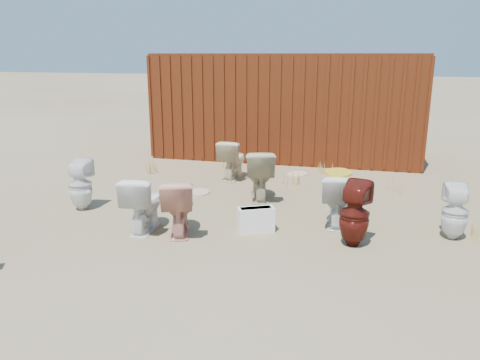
% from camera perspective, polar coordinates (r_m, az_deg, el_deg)
% --- Properties ---
extents(ground, '(100.00, 100.00, 0.00)m').
position_cam_1_polar(ground, '(6.65, -1.29, -5.89)').
color(ground, brown).
rests_on(ground, ground).
extents(shipping_container, '(6.00, 2.40, 2.40)m').
position_cam_1_polar(shipping_container, '(11.37, 5.83, 9.05)').
color(shipping_container, '#4E1B0D').
rests_on(shipping_container, ground).
extents(toilet_front_pink, '(0.65, 0.86, 0.78)m').
position_cam_1_polar(toilet_front_pink, '(6.40, -7.51, -3.16)').
color(toilet_front_pink, '#E19882').
rests_on(toilet_front_pink, ground).
extents(toilet_front_c, '(0.51, 0.81, 0.79)m').
position_cam_1_polar(toilet_front_c, '(6.59, -11.70, -2.79)').
color(toilet_front_c, white).
rests_on(toilet_front_c, ground).
extents(toilet_front_maroon, '(0.47, 0.47, 0.85)m').
position_cam_1_polar(toilet_front_maroon, '(6.11, 13.79, -4.05)').
color(toilet_front_maroon, '#53150E').
rests_on(toilet_front_maroon, ground).
extents(toilet_back_a, '(0.40, 0.40, 0.80)m').
position_cam_1_polar(toilet_back_a, '(7.74, -18.88, -0.56)').
color(toilet_back_a, white).
rests_on(toilet_back_a, ground).
extents(toilet_back_beige_left, '(0.48, 0.79, 0.77)m').
position_cam_1_polar(toilet_back_beige_left, '(9.18, -0.90, 2.54)').
color(toilet_back_beige_left, beige).
rests_on(toilet_back_beige_left, ground).
extents(toilet_back_beige_right, '(0.68, 0.93, 0.85)m').
position_cam_1_polar(toilet_back_beige_right, '(7.87, 2.39, 0.69)').
color(toilet_back_beige_right, '#BEB18B').
rests_on(toilet_back_beige_right, ground).
extents(toilet_back_yellowlid, '(0.46, 0.77, 0.77)m').
position_cam_1_polar(toilet_back_yellowlid, '(6.80, 11.71, -2.32)').
color(toilet_back_yellowlid, silver).
rests_on(toilet_back_yellowlid, ground).
extents(toilet_back_e, '(0.34, 0.35, 0.75)m').
position_cam_1_polar(toilet_back_e, '(6.79, 24.73, -3.54)').
color(toilet_back_e, white).
rests_on(toilet_back_e, ground).
extents(yellow_lid, '(0.39, 0.49, 0.02)m').
position_cam_1_polar(yellow_lid, '(6.69, 11.89, 0.91)').
color(yellow_lid, gold).
rests_on(yellow_lid, toilet_back_yellowlid).
extents(loose_tank, '(0.54, 0.41, 0.35)m').
position_cam_1_polar(loose_tank, '(6.47, 1.93, -4.86)').
color(loose_tank, white).
rests_on(loose_tank, ground).
extents(loose_lid_near, '(0.54, 0.60, 0.02)m').
position_cam_1_polar(loose_lid_near, '(9.63, 7.00, 0.73)').
color(loose_lid_near, beige).
rests_on(loose_lid_near, ground).
extents(loose_lid_far, '(0.45, 0.53, 0.02)m').
position_cam_1_polar(loose_lid_far, '(8.33, -5.01, -1.49)').
color(loose_lid_far, '#C6AC8F').
rests_on(loose_lid_far, ground).
extents(weed_clump_a, '(0.36, 0.36, 0.31)m').
position_cam_1_polar(weed_clump_a, '(9.88, -11.05, 1.78)').
color(weed_clump_a, '#AE8845').
rests_on(weed_clump_a, ground).
extents(weed_clump_b, '(0.32, 0.32, 0.30)m').
position_cam_1_polar(weed_clump_b, '(8.80, 6.17, 0.31)').
color(weed_clump_b, '#AE8845').
rests_on(weed_clump_b, ground).
extents(weed_clump_c, '(0.36, 0.36, 0.28)m').
position_cam_1_polar(weed_clump_c, '(8.72, 18.65, -0.62)').
color(weed_clump_c, '#AE8845').
rests_on(weed_clump_c, ground).
extents(weed_clump_d, '(0.30, 0.30, 0.23)m').
position_cam_1_polar(weed_clump_d, '(10.10, -1.54, 2.11)').
color(weed_clump_d, '#AE8845').
rests_on(weed_clump_d, ground).
extents(weed_clump_e, '(0.34, 0.34, 0.27)m').
position_cam_1_polar(weed_clump_e, '(9.76, 10.48, 1.54)').
color(weed_clump_e, '#AE8845').
rests_on(weed_clump_e, ground).
extents(weed_clump_f, '(0.28, 0.28, 0.24)m').
position_cam_1_polar(weed_clump_f, '(6.97, 26.99, -5.58)').
color(weed_clump_f, '#AE8845').
rests_on(weed_clump_f, ground).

